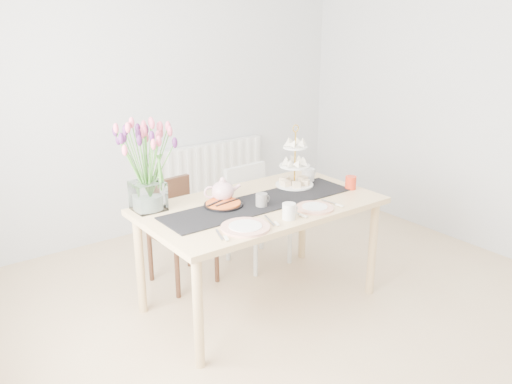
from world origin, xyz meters
TOP-DOWN VIEW (x-y plane):
  - room_shell at (0.00, 0.00)m, footprint 4.50×4.50m
  - radiator at (0.50, 2.19)m, footprint 1.20×0.08m
  - dining_table at (-0.11, 0.55)m, footprint 1.60×0.90m
  - chair_brown at (-0.40, 1.22)m, footprint 0.43×0.43m
  - chair_white at (0.27, 1.15)m, footprint 0.41×0.41m
  - table_runner at (-0.11, 0.55)m, footprint 1.40×0.35m
  - tulip_vase at (-0.77, 0.89)m, footprint 0.70×0.70m
  - cake_stand at (0.31, 0.69)m, footprint 0.28×0.28m
  - teapot at (-0.30, 0.73)m, footprint 0.30×0.27m
  - cream_jug at (0.47, 0.73)m, footprint 0.10×0.10m
  - tart_tin at (-0.35, 0.64)m, footprint 0.26×0.26m
  - mug_grey at (-0.15, 0.49)m, footprint 0.08×0.08m
  - mug_white at (-0.14, 0.22)m, footprint 0.09×0.09m
  - mug_orange at (0.60, 0.40)m, footprint 0.11×0.11m
  - plate_left at (-0.45, 0.26)m, footprint 0.38×0.38m
  - plate_right at (0.11, 0.26)m, footprint 0.29×0.29m

SIDE VIEW (x-z plane):
  - radiator at x=0.50m, z-range 0.15..0.75m
  - chair_brown at x=-0.40m, z-range 0.06..0.84m
  - chair_white at x=0.27m, z-range 0.06..0.85m
  - dining_table at x=-0.11m, z-range 0.30..1.05m
  - table_runner at x=-0.11m, z-range 0.75..0.76m
  - plate_right at x=0.11m, z-range 0.75..0.76m
  - plate_left at x=-0.45m, z-range 0.75..0.77m
  - tart_tin at x=-0.35m, z-range 0.75..0.78m
  - mug_grey at x=-0.15m, z-range 0.75..0.84m
  - mug_orange at x=0.60m, z-range 0.75..0.85m
  - cream_jug at x=0.47m, z-range 0.75..0.85m
  - mug_white at x=-0.14m, z-range 0.75..0.85m
  - teapot at x=-0.30m, z-range 0.75..0.91m
  - cake_stand at x=0.31m, z-range 0.66..1.07m
  - tulip_vase at x=-0.77m, z-range 0.84..1.43m
  - room_shell at x=0.00m, z-range -0.95..3.55m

